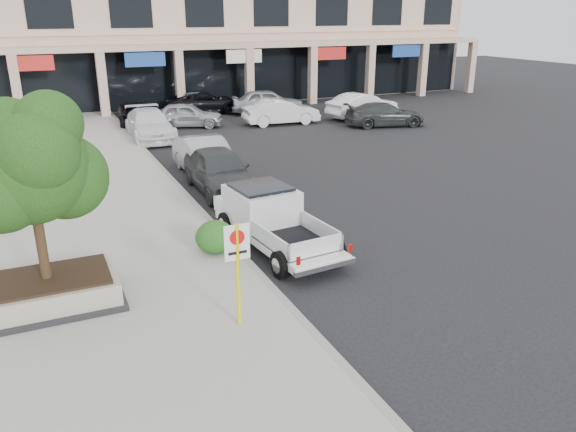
# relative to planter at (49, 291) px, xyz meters

# --- Properties ---
(ground) EXTENTS (120.00, 120.00, 0.00)m
(ground) POSITION_rel_planter_xyz_m (6.54, -1.67, -0.48)
(ground) COLOR black
(ground) RESTS_ON ground
(sidewalk) EXTENTS (8.00, 52.00, 0.15)m
(sidewalk) POSITION_rel_planter_xyz_m (1.04, 4.33, -0.40)
(sidewalk) COLOR gray
(sidewalk) RESTS_ON ground
(curb) EXTENTS (0.20, 52.00, 0.15)m
(curb) POSITION_rel_planter_xyz_m (4.99, 4.33, -0.40)
(curb) COLOR gray
(curb) RESTS_ON ground
(strip_mall) EXTENTS (40.55, 12.43, 9.50)m
(strip_mall) POSITION_rel_planter_xyz_m (14.54, 32.26, 4.27)
(strip_mall) COLOR tan
(strip_mall) RESTS_ON ground
(planter) EXTENTS (3.20, 2.20, 0.68)m
(planter) POSITION_rel_planter_xyz_m (0.00, 0.00, 0.00)
(planter) COLOR black
(planter) RESTS_ON sidewalk
(planter_tree) EXTENTS (2.90, 2.55, 4.00)m
(planter_tree) POSITION_rel_planter_xyz_m (0.13, 0.15, 2.94)
(planter_tree) COLOR #2F2012
(planter_tree) RESTS_ON planter
(no_parking_sign) EXTENTS (0.55, 0.09, 2.30)m
(no_parking_sign) POSITION_rel_planter_xyz_m (3.68, -2.63, 1.16)
(no_parking_sign) COLOR yellow
(no_parking_sign) RESTS_ON sidewalk
(hedge) EXTENTS (1.10, 0.99, 0.93)m
(hedge) POSITION_rel_planter_xyz_m (4.36, 1.25, 0.14)
(hedge) COLOR #194B15
(hedge) RESTS_ON sidewalk
(pickup_truck) EXTENTS (2.46, 5.45, 1.66)m
(pickup_truck) POSITION_rel_planter_xyz_m (6.19, 1.15, 0.36)
(pickup_truck) COLOR silver
(pickup_truck) RESTS_ON ground
(curb_car_a) EXTENTS (2.00, 4.87, 1.65)m
(curb_car_a) POSITION_rel_planter_xyz_m (6.41, 7.13, 0.35)
(curb_car_a) COLOR #313537
(curb_car_a) RESTS_ON ground
(curb_car_b) EXTENTS (1.79, 4.83, 1.58)m
(curb_car_b) POSITION_rel_planter_xyz_m (6.56, 9.52, 0.31)
(curb_car_b) COLOR #94959B
(curb_car_b) RESTS_ON ground
(curb_car_c) EXTENTS (2.34, 5.42, 1.55)m
(curb_car_c) POSITION_rel_planter_xyz_m (5.89, 17.78, 0.30)
(curb_car_c) COLOR white
(curb_car_c) RESTS_ON ground
(curb_car_d) EXTENTS (2.79, 5.03, 1.33)m
(curb_car_d) POSITION_rel_planter_xyz_m (6.04, 22.25, 0.19)
(curb_car_d) COLOR black
(curb_car_d) RESTS_ON ground
(lot_car_a) EXTENTS (4.60, 3.09, 1.45)m
(lot_car_a) POSITION_rel_planter_xyz_m (8.54, 20.20, 0.25)
(lot_car_a) COLOR #A8A9B0
(lot_car_a) RESTS_ON ground
(lot_car_b) EXTENTS (4.72, 1.90, 1.53)m
(lot_car_b) POSITION_rel_planter_xyz_m (14.05, 18.71, 0.29)
(lot_car_b) COLOR silver
(lot_car_b) RESTS_ON ground
(lot_car_c) EXTENTS (5.11, 2.98, 1.39)m
(lot_car_c) POSITION_rel_planter_xyz_m (19.50, 15.60, 0.22)
(lot_car_c) COLOR #2C2F31
(lot_car_c) RESTS_ON ground
(lot_car_d) EXTENTS (5.44, 3.02, 1.44)m
(lot_car_d) POSITION_rel_planter_xyz_m (10.90, 24.52, 0.25)
(lot_car_d) COLOR black
(lot_car_d) RESTS_ON ground
(lot_car_e) EXTENTS (5.19, 3.26, 1.65)m
(lot_car_e) POSITION_rel_planter_xyz_m (14.71, 22.50, 0.35)
(lot_car_e) COLOR #9DA0A4
(lot_car_e) RESTS_ON ground
(lot_car_f) EXTENTS (5.04, 2.41, 1.60)m
(lot_car_f) POSITION_rel_planter_xyz_m (19.70, 18.51, 0.32)
(lot_car_f) COLOR silver
(lot_car_f) RESTS_ON ground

